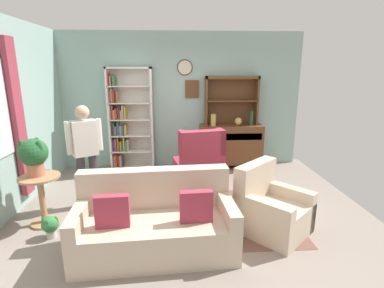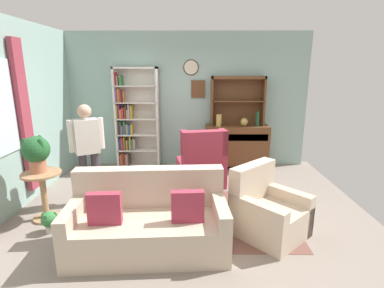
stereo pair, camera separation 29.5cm
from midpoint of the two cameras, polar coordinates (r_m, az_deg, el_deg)
ground_plane at (r=4.64m, az=0.57°, el=-12.20°), size 5.40×4.60×0.02m
wall_back at (r=6.31m, az=0.62°, el=8.39°), size 5.00×0.09×2.80m
wall_left at (r=4.86m, az=-30.73°, el=4.47°), size 0.16×4.20×2.80m
area_rug at (r=4.37m, az=3.27°, el=-13.80°), size 2.62×1.78×0.01m
bookshelf at (r=6.28m, az=-9.86°, el=4.52°), size 0.90×0.30×2.10m
sideboard at (r=6.29m, az=9.93°, el=-0.14°), size 1.30×0.45×0.92m
sideboard_hutch at (r=6.22m, az=10.20°, el=9.52°), size 1.10×0.26×1.00m
vase_tall at (r=6.05m, az=6.61°, el=4.56°), size 0.11×0.11×0.24m
vase_round at (r=6.14m, az=11.43°, el=4.17°), size 0.15×0.15×0.17m
bottle_wine at (r=6.16m, az=13.88°, el=4.71°), size 0.07×0.07×0.31m
couch_floral at (r=3.58m, az=-5.97°, el=-15.02°), size 1.85×0.97×0.90m
armchair_floral at (r=4.00m, az=16.52°, el=-12.66°), size 1.08×1.08×0.88m
wingback_chair at (r=5.33m, az=3.45°, el=-4.03°), size 0.93×0.94×1.05m
plant_stand at (r=4.55m, az=-25.15°, el=-8.21°), size 0.52×0.52×0.69m
potted_plant_large at (r=4.42m, az=-26.28°, el=-1.29°), size 0.36×0.36×0.50m
potted_plant_small at (r=4.27m, az=-24.08°, el=-13.37°), size 0.21×0.21×0.29m
person_reading at (r=4.68m, az=-17.88°, el=-0.66°), size 0.49×0.34×1.56m
coffee_table at (r=4.18m, az=-0.82°, el=-9.81°), size 0.80×0.50×0.42m
book_stack at (r=4.15m, az=-2.52°, el=-8.29°), size 0.22×0.15×0.09m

